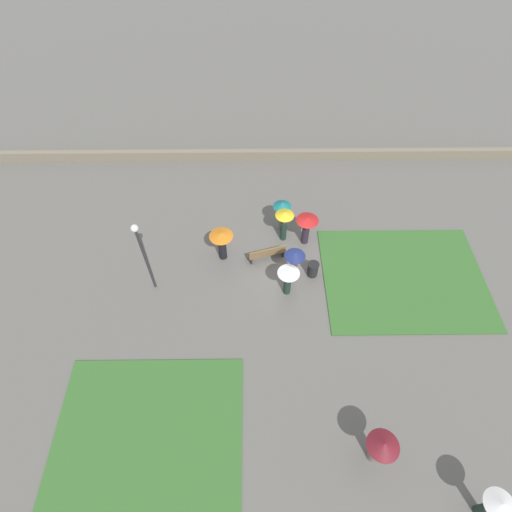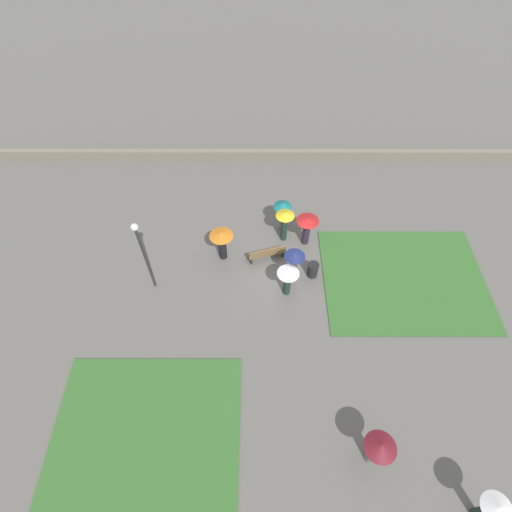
{
  "view_description": "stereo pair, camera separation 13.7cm",
  "coord_description": "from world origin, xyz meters",
  "px_view_note": "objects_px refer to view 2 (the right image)",
  "views": [
    {
      "loc": [
        1.6,
        11.76,
        15.99
      ],
      "look_at": [
        1.48,
        -0.03,
        0.69
      ],
      "focal_mm": 28.0,
      "sensor_mm": 36.0,
      "label": 1
    },
    {
      "loc": [
        1.46,
        11.76,
        15.99
      ],
      "look_at": [
        1.48,
        -0.03,
        0.69
      ],
      "focal_mm": 28.0,
      "sensor_mm": 36.0,
      "label": 2
    }
  ],
  "objects_px": {
    "lamp_post": "(142,249)",
    "trash_bin": "(313,270)",
    "crowd_person_navy": "(294,261)",
    "crowd_person_white": "(288,277)",
    "crowd_person_teal": "(283,209)",
    "lone_walker_mid_plaza": "(493,509)",
    "crowd_person_orange": "(222,241)",
    "crowd_person_yellow": "(285,221)",
    "crowd_person_red": "(307,226)",
    "lone_walker_near_lawn": "(378,449)",
    "park_bench": "(267,253)"
  },
  "relations": [
    {
      "from": "crowd_person_orange",
      "to": "lone_walker_mid_plaza",
      "type": "xyz_separation_m",
      "value": [
        -9.03,
        10.96,
        0.11
      ]
    },
    {
      "from": "lone_walker_mid_plaza",
      "to": "crowd_person_yellow",
      "type": "bearing_deg",
      "value": 4.72
    },
    {
      "from": "lamp_post",
      "to": "crowd_person_navy",
      "type": "bearing_deg",
      "value": -176.14
    },
    {
      "from": "crowd_person_orange",
      "to": "lone_walker_mid_plaza",
      "type": "height_order",
      "value": "lone_walker_mid_plaza"
    },
    {
      "from": "crowd_person_yellow",
      "to": "crowd_person_orange",
      "type": "relative_size",
      "value": 1.07
    },
    {
      "from": "trash_bin",
      "to": "crowd_person_yellow",
      "type": "bearing_deg",
      "value": -60.68
    },
    {
      "from": "lone_walker_near_lawn",
      "to": "crowd_person_white",
      "type": "bearing_deg",
      "value": 122.33
    },
    {
      "from": "crowd_person_teal",
      "to": "lone_walker_near_lawn",
      "type": "bearing_deg",
      "value": 22.72
    },
    {
      "from": "trash_bin",
      "to": "lone_walker_near_lawn",
      "type": "xyz_separation_m",
      "value": [
        -1.4,
        8.13,
        0.99
      ]
    },
    {
      "from": "lamp_post",
      "to": "trash_bin",
      "type": "relative_size",
      "value": 5.34
    },
    {
      "from": "crowd_person_teal",
      "to": "crowd_person_red",
      "type": "distance_m",
      "value": 1.54
    },
    {
      "from": "crowd_person_white",
      "to": "crowd_person_red",
      "type": "height_order",
      "value": "crowd_person_red"
    },
    {
      "from": "lone_walker_near_lawn",
      "to": "crowd_person_yellow",
      "type": "bearing_deg",
      "value": 116.11
    },
    {
      "from": "crowd_person_teal",
      "to": "lone_walker_mid_plaza",
      "type": "xyz_separation_m",
      "value": [
        -6.04,
        12.88,
        -0.07
      ]
    },
    {
      "from": "crowd_person_teal",
      "to": "lamp_post",
      "type": "bearing_deg",
      "value": -50.56
    },
    {
      "from": "park_bench",
      "to": "crowd_person_red",
      "type": "distance_m",
      "value": 2.41
    },
    {
      "from": "park_bench",
      "to": "lone_walker_mid_plaza",
      "type": "bearing_deg",
      "value": 106.67
    },
    {
      "from": "crowd_person_orange",
      "to": "lone_walker_near_lawn",
      "type": "bearing_deg",
      "value": -130.83
    },
    {
      "from": "crowd_person_navy",
      "to": "crowd_person_teal",
      "type": "relative_size",
      "value": 1.02
    },
    {
      "from": "crowd_person_white",
      "to": "crowd_person_red",
      "type": "xyz_separation_m",
      "value": [
        -1.1,
        -3.08,
        0.04
      ]
    },
    {
      "from": "lamp_post",
      "to": "lone_walker_near_lawn",
      "type": "xyz_separation_m",
      "value": [
        -8.95,
        7.5,
        -1.39
      ]
    },
    {
      "from": "crowd_person_orange",
      "to": "lone_walker_near_lawn",
      "type": "relative_size",
      "value": 0.93
    },
    {
      "from": "crowd_person_yellow",
      "to": "crowd_person_red",
      "type": "relative_size",
      "value": 1.08
    },
    {
      "from": "crowd_person_navy",
      "to": "lamp_post",
      "type": "bearing_deg",
      "value": -17.86
    },
    {
      "from": "crowd_person_navy",
      "to": "crowd_person_white",
      "type": "bearing_deg",
      "value": 46.34
    },
    {
      "from": "park_bench",
      "to": "crowd_person_navy",
      "type": "bearing_deg",
      "value": 121.04
    },
    {
      "from": "lone_walker_mid_plaza",
      "to": "lone_walker_near_lawn",
      "type": "xyz_separation_m",
      "value": [
        3.26,
        -1.71,
        0.04
      ]
    },
    {
      "from": "crowd_person_teal",
      "to": "lone_walker_mid_plaza",
      "type": "distance_m",
      "value": 14.22
    },
    {
      "from": "lamp_post",
      "to": "crowd_person_navy",
      "type": "height_order",
      "value": "lamp_post"
    },
    {
      "from": "lamp_post",
      "to": "crowd_person_orange",
      "type": "relative_size",
      "value": 2.39
    },
    {
      "from": "trash_bin",
      "to": "crowd_person_orange",
      "type": "relative_size",
      "value": 0.45
    },
    {
      "from": "trash_bin",
      "to": "crowd_person_yellow",
      "type": "relative_size",
      "value": 0.42
    },
    {
      "from": "park_bench",
      "to": "trash_bin",
      "type": "relative_size",
      "value": 2.34
    },
    {
      "from": "crowd_person_teal",
      "to": "crowd_person_yellow",
      "type": "bearing_deg",
      "value": 15.4
    },
    {
      "from": "crowd_person_white",
      "to": "park_bench",
      "type": "bearing_deg",
      "value": 55.51
    },
    {
      "from": "crowd_person_red",
      "to": "crowd_person_yellow",
      "type": "bearing_deg",
      "value": -44.3
    },
    {
      "from": "lamp_post",
      "to": "crowd_person_red",
      "type": "distance_m",
      "value": 7.98
    },
    {
      "from": "crowd_person_teal",
      "to": "lone_walker_mid_plaza",
      "type": "relative_size",
      "value": 1.03
    },
    {
      "from": "crowd_person_teal",
      "to": "crowd_person_orange",
      "type": "relative_size",
      "value": 1.05
    },
    {
      "from": "crowd_person_navy",
      "to": "crowd_person_white",
      "type": "distance_m",
      "value": 0.9
    },
    {
      "from": "crowd_person_navy",
      "to": "crowd_person_orange",
      "type": "relative_size",
      "value": 1.08
    },
    {
      "from": "crowd_person_white",
      "to": "crowd_person_red",
      "type": "distance_m",
      "value": 3.27
    },
    {
      "from": "crowd_person_yellow",
      "to": "crowd_person_teal",
      "type": "distance_m",
      "value": 0.72
    },
    {
      "from": "park_bench",
      "to": "crowd_person_white",
      "type": "height_order",
      "value": "crowd_person_white"
    },
    {
      "from": "crowd_person_red",
      "to": "crowd_person_navy",
      "type": "bearing_deg",
      "value": 39.45
    },
    {
      "from": "crowd_person_yellow",
      "to": "lone_walker_mid_plaza",
      "type": "height_order",
      "value": "crowd_person_yellow"
    },
    {
      "from": "crowd_person_orange",
      "to": "lone_walker_mid_plaza",
      "type": "bearing_deg",
      "value": -123.31
    },
    {
      "from": "crowd_person_teal",
      "to": "crowd_person_orange",
      "type": "distance_m",
      "value": 3.56
    },
    {
      "from": "trash_bin",
      "to": "lone_walker_near_lawn",
      "type": "distance_m",
      "value": 8.31
    },
    {
      "from": "park_bench",
      "to": "crowd_person_white",
      "type": "xyz_separation_m",
      "value": [
        -0.89,
        1.96,
        0.74
      ]
    }
  ]
}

